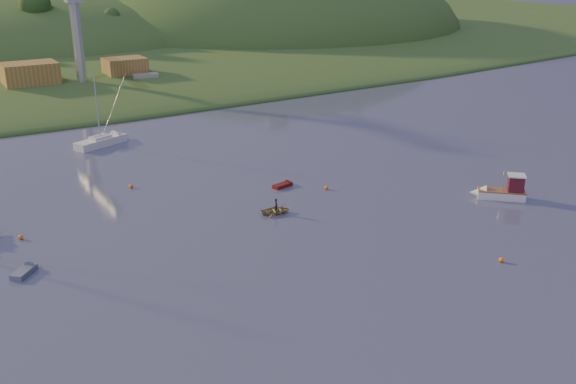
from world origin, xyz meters
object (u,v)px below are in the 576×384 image
canoe (276,211)px  red_tender (286,184)px  fishing_boat (498,191)px  grey_dinghy (28,269)px  sailboat_far (101,141)px

canoe → red_tender: bearing=-25.7°
fishing_boat → grey_dinghy: (-53.98, 10.26, -0.68)m
canoe → red_tender: (6.01, 7.55, -0.13)m
fishing_boat → sailboat_far: sailboat_far is taller
sailboat_far → canoe: (9.09, -39.33, -0.40)m
fishing_boat → red_tender: size_ratio=1.85×
red_tender → grey_dinghy: (-33.88, -7.55, 0.03)m
grey_dinghy → fishing_boat: bearing=-58.1°
canoe → grey_dinghy: grey_dinghy is taller
canoe → red_tender: 9.66m
fishing_boat → sailboat_far: 60.81m
fishing_boat → canoe: 28.06m
sailboat_far → grey_dinghy: sailboat_far is taller
sailboat_far → grey_dinghy: 43.58m
canoe → grey_dinghy: size_ratio=1.05×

